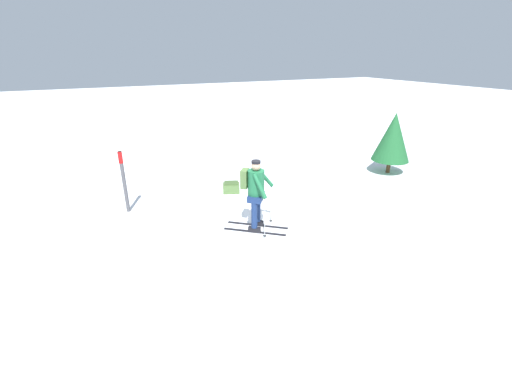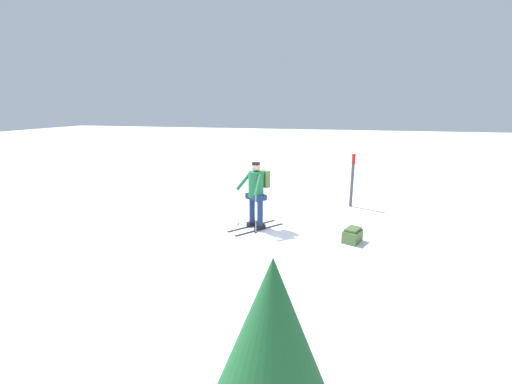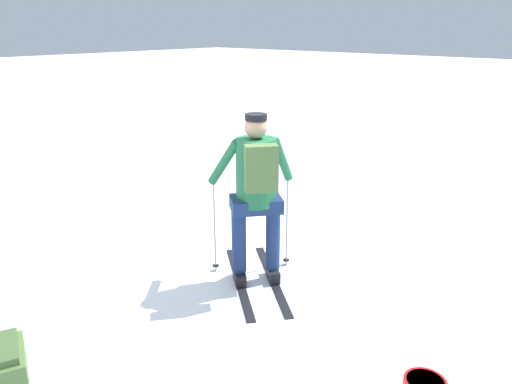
{
  "view_description": "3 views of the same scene",
  "coord_description": "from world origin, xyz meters",
  "px_view_note": "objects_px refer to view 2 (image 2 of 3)",
  "views": [
    {
      "loc": [
        -3.93,
        -7.17,
        4.11
      ],
      "look_at": [
        -0.6,
        -0.39,
        0.99
      ],
      "focal_mm": 24.0,
      "sensor_mm": 36.0,
      "label": 1
    },
    {
      "loc": [
        7.74,
        1.76,
        3.17
      ],
      "look_at": [
        -0.6,
        -0.39,
        0.99
      ],
      "focal_mm": 24.0,
      "sensor_mm": 36.0,
      "label": 2
    },
    {
      "loc": [
        -3.7,
        3.16,
        2.58
      ],
      "look_at": [
        -0.6,
        -0.39,
        0.99
      ],
      "focal_mm": 35.0,
      "sensor_mm": 36.0,
      "label": 3
    }
  ],
  "objects_px": {
    "trail_marker": "(352,176)",
    "pine_tree": "(272,361)",
    "skier": "(257,190)",
    "dropped_backpack": "(352,235)"
  },
  "relations": [
    {
      "from": "trail_marker",
      "to": "pine_tree",
      "type": "bearing_deg",
      "value": -4.73
    },
    {
      "from": "dropped_backpack",
      "to": "pine_tree",
      "type": "bearing_deg",
      "value": -7.27
    },
    {
      "from": "dropped_backpack",
      "to": "pine_tree",
      "type": "xyz_separation_m",
      "value": [
        5.86,
        -0.75,
        1.15
      ]
    },
    {
      "from": "pine_tree",
      "to": "trail_marker",
      "type": "bearing_deg",
      "value": 175.27
    },
    {
      "from": "skier",
      "to": "dropped_backpack",
      "type": "bearing_deg",
      "value": 81.54
    },
    {
      "from": "skier",
      "to": "dropped_backpack",
      "type": "relative_size",
      "value": 2.97
    },
    {
      "from": "dropped_backpack",
      "to": "pine_tree",
      "type": "distance_m",
      "value": 6.02
    },
    {
      "from": "trail_marker",
      "to": "pine_tree",
      "type": "relative_size",
      "value": 0.79
    },
    {
      "from": "skier",
      "to": "trail_marker",
      "type": "bearing_deg",
      "value": 137.9
    },
    {
      "from": "trail_marker",
      "to": "pine_tree",
      "type": "height_order",
      "value": "pine_tree"
    }
  ]
}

